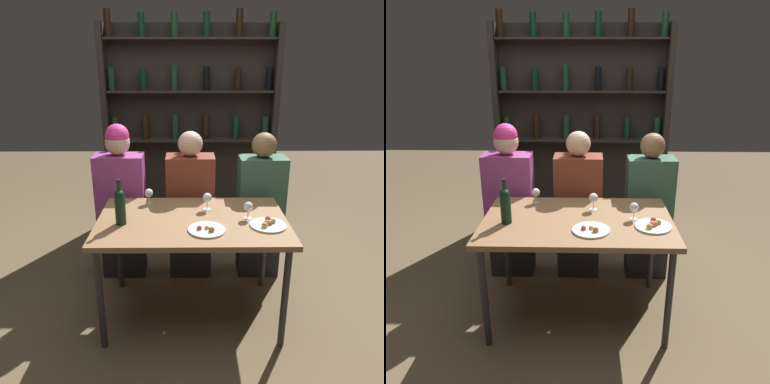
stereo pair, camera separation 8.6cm
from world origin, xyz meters
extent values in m
plane|color=brown|center=(0.00, 0.00, 0.00)|extent=(10.00, 10.00, 0.00)
cube|color=olive|center=(0.00, 0.00, 0.74)|extent=(1.27, 0.80, 0.04)
cylinder|color=#2D2D30|center=(-0.58, -0.34, 0.36)|extent=(0.04, 0.04, 0.72)
cylinder|color=#2D2D30|center=(0.58, -0.34, 0.36)|extent=(0.04, 0.04, 0.72)
cylinder|color=#2D2D30|center=(-0.58, 0.34, 0.36)|extent=(0.04, 0.04, 0.72)
cylinder|color=#2D2D30|center=(0.58, 0.34, 0.36)|extent=(0.04, 0.04, 0.72)
cube|color=#28231E|center=(0.00, 1.75, 1.05)|extent=(1.76, 0.02, 2.10)
cube|color=#28231E|center=(-0.88, 1.64, 1.05)|extent=(0.06, 0.18, 2.10)
cube|color=#28231E|center=(0.88, 1.64, 1.05)|extent=(0.06, 0.18, 2.10)
cube|color=#28231E|center=(0.00, 1.64, 0.95)|extent=(1.68, 0.18, 0.02)
cylinder|color=#19381E|center=(-0.80, 1.65, 1.08)|extent=(0.07, 0.07, 0.23)
cylinder|color=black|center=(-0.48, 1.64, 1.09)|extent=(0.07, 0.07, 0.26)
cylinder|color=#19381E|center=(-0.16, 1.65, 1.09)|extent=(0.07, 0.07, 0.26)
cylinder|color=black|center=(0.16, 1.64, 1.09)|extent=(0.07, 0.07, 0.26)
cylinder|color=black|center=(0.48, 1.65, 1.08)|extent=(0.07, 0.07, 0.24)
cylinder|color=#19381E|center=(0.80, 1.64, 1.08)|extent=(0.07, 0.07, 0.23)
cube|color=#28231E|center=(0.00, 1.64, 1.45)|extent=(1.68, 0.18, 0.02)
cylinder|color=#19381E|center=(-0.80, 1.63, 1.57)|extent=(0.07, 0.07, 0.23)
cylinder|color=black|center=(-0.48, 1.64, 1.57)|extent=(0.07, 0.07, 0.22)
cylinder|color=#19381E|center=(-0.16, 1.63, 1.59)|extent=(0.07, 0.07, 0.26)
cylinder|color=black|center=(0.16, 1.65, 1.58)|extent=(0.07, 0.07, 0.23)
cylinder|color=black|center=(0.48, 1.64, 1.57)|extent=(0.07, 0.07, 0.22)
cylinder|color=black|center=(0.80, 1.65, 1.57)|extent=(0.07, 0.07, 0.22)
cube|color=#28231E|center=(0.00, 1.64, 1.95)|extent=(1.68, 0.18, 0.02)
cylinder|color=black|center=(-0.80, 1.64, 2.09)|extent=(0.07, 0.07, 0.25)
cylinder|color=black|center=(-0.47, 1.64, 2.08)|extent=(0.07, 0.07, 0.22)
cylinder|color=#19381E|center=(-0.15, 1.64, 2.08)|extent=(0.07, 0.07, 0.23)
cylinder|color=black|center=(0.16, 1.65, 2.08)|extent=(0.07, 0.07, 0.23)
cylinder|color=black|center=(0.48, 1.64, 2.09)|extent=(0.07, 0.07, 0.26)
cylinder|color=#19381E|center=(0.80, 1.63, 2.08)|extent=(0.07, 0.07, 0.23)
cylinder|color=black|center=(-0.47, -0.07, 0.86)|extent=(0.07, 0.07, 0.20)
sphere|color=black|center=(-0.47, -0.07, 0.96)|extent=(0.07, 0.07, 0.07)
cylinder|color=black|center=(-0.47, -0.07, 1.00)|extent=(0.03, 0.03, 0.09)
cylinder|color=black|center=(-0.47, -0.07, 1.05)|extent=(0.03, 0.03, 0.01)
cylinder|color=silver|center=(-0.32, 0.29, 0.76)|extent=(0.06, 0.06, 0.00)
cylinder|color=silver|center=(-0.32, 0.29, 0.79)|extent=(0.01, 0.01, 0.06)
sphere|color=silver|center=(-0.32, 0.29, 0.84)|extent=(0.06, 0.06, 0.06)
cylinder|color=silver|center=(0.38, 0.01, 0.76)|extent=(0.06, 0.06, 0.00)
cylinder|color=silver|center=(0.38, 0.01, 0.79)|extent=(0.01, 0.01, 0.07)
sphere|color=silver|center=(0.38, 0.01, 0.84)|extent=(0.06, 0.06, 0.06)
cylinder|color=silver|center=(0.11, 0.16, 0.76)|extent=(0.06, 0.06, 0.00)
cylinder|color=silver|center=(0.11, 0.16, 0.80)|extent=(0.01, 0.01, 0.07)
sphere|color=silver|center=(0.11, 0.16, 0.85)|extent=(0.07, 0.07, 0.07)
cylinder|color=white|center=(0.09, -0.18, 0.76)|extent=(0.24, 0.24, 0.01)
sphere|color=#99B256|center=(0.09, -0.18, 0.78)|extent=(0.03, 0.03, 0.03)
sphere|color=#C67038|center=(0.12, -0.21, 0.78)|extent=(0.04, 0.04, 0.04)
sphere|color=#B74C3D|center=(0.04, -0.19, 0.78)|extent=(0.03, 0.03, 0.03)
cylinder|color=white|center=(0.49, -0.12, 0.76)|extent=(0.24, 0.24, 0.01)
sphere|color=gold|center=(0.46, -0.16, 0.78)|extent=(0.04, 0.04, 0.04)
sphere|color=#99B256|center=(0.53, -0.09, 0.78)|extent=(0.04, 0.04, 0.04)
sphere|color=#C67038|center=(0.48, -0.13, 0.78)|extent=(0.04, 0.04, 0.04)
sphere|color=#C67038|center=(0.50, -0.12, 0.78)|extent=(0.04, 0.04, 0.04)
sphere|color=#B74C3D|center=(0.50, -0.06, 0.78)|extent=(0.04, 0.04, 0.04)
cube|color=#26262B|center=(-0.58, 0.57, 0.23)|extent=(0.35, 0.22, 0.45)
cube|color=#9E3F8C|center=(-0.58, 0.57, 0.75)|extent=(0.39, 0.22, 0.61)
sphere|color=beige|center=(-0.58, 0.57, 1.16)|extent=(0.20, 0.20, 0.20)
sphere|color=#EA3893|center=(-0.58, 0.57, 1.21)|extent=(0.19, 0.19, 0.19)
cube|color=#26262B|center=(-0.01, 0.57, 0.23)|extent=(0.35, 0.22, 0.45)
cube|color=brown|center=(-0.01, 0.57, 0.75)|extent=(0.39, 0.22, 0.60)
sphere|color=beige|center=(-0.01, 0.57, 1.15)|extent=(0.20, 0.20, 0.20)
cube|color=#26262B|center=(0.57, 0.57, 0.23)|extent=(0.34, 0.22, 0.45)
cube|color=#38664C|center=(0.57, 0.57, 0.74)|extent=(0.38, 0.22, 0.59)
sphere|color=#8C6647|center=(0.57, 0.57, 1.14)|extent=(0.20, 0.20, 0.20)
camera|label=1|loc=(-0.03, -2.31, 1.79)|focal=35.00mm
camera|label=2|loc=(0.06, -2.31, 1.79)|focal=35.00mm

